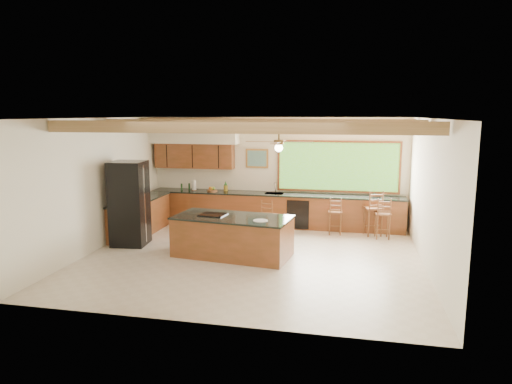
# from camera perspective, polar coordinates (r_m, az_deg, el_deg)

# --- Properties ---
(ground) EXTENTS (7.20, 7.20, 0.00)m
(ground) POSITION_cam_1_polar(r_m,az_deg,el_deg) (10.04, -0.55, -8.17)
(ground) COLOR beige
(ground) RESTS_ON ground
(room_shell) EXTENTS (7.27, 6.54, 3.02)m
(room_shell) POSITION_cam_1_polar(r_m,az_deg,el_deg) (10.27, -0.71, 4.85)
(room_shell) COLOR silver
(room_shell) RESTS_ON ground
(counter_run) EXTENTS (7.12, 3.10, 1.22)m
(counter_run) POSITION_cam_1_polar(r_m,az_deg,el_deg) (12.47, -1.73, -2.41)
(counter_run) COLOR brown
(counter_run) RESTS_ON ground
(island) EXTENTS (2.66, 1.50, 0.90)m
(island) POSITION_cam_1_polar(r_m,az_deg,el_deg) (10.06, -2.94, -5.51)
(island) COLOR brown
(island) RESTS_ON ground
(refrigerator) EXTENTS (0.85, 0.83, 2.00)m
(refrigerator) POSITION_cam_1_polar(r_m,az_deg,el_deg) (11.19, -15.54, -1.38)
(refrigerator) COLOR black
(refrigerator) RESTS_ON ground
(bar_stool_a) EXTENTS (0.43, 0.43, 0.99)m
(bar_stool_a) POSITION_cam_1_polar(r_m,az_deg,el_deg) (11.33, 1.63, -3.01)
(bar_stool_a) COLOR brown
(bar_stool_a) RESTS_ON ground
(bar_stool_b) EXTENTS (0.37, 0.37, 0.98)m
(bar_stool_b) POSITION_cam_1_polar(r_m,az_deg,el_deg) (11.91, 9.87, -2.55)
(bar_stool_b) COLOR brown
(bar_stool_b) RESTS_ON ground
(bar_stool_c) EXTENTS (0.41, 0.41, 1.05)m
(bar_stool_c) POSITION_cam_1_polar(r_m,az_deg,el_deg) (11.75, 15.59, -2.73)
(bar_stool_c) COLOR brown
(bar_stool_c) RESTS_ON ground
(bar_stool_d) EXTENTS (0.54, 0.54, 1.19)m
(bar_stool_d) POSITION_cam_1_polar(r_m,az_deg,el_deg) (11.97, 14.46, -2.06)
(bar_stool_d) COLOR brown
(bar_stool_d) RESTS_ON ground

